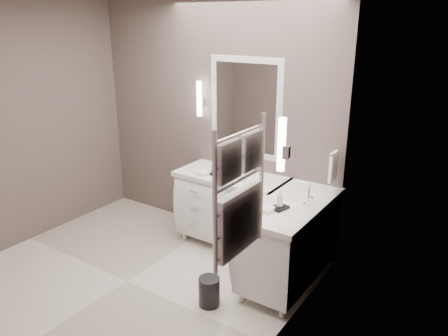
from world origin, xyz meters
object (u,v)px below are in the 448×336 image
Objects in this scene: towel_ladder at (239,199)px; waste_bin at (209,291)px; vanity_right at (290,237)px; vanity_back at (232,205)px.

waste_bin is at bearing 139.41° from towel_ladder.
vanity_right is at bearing 99.84° from towel_ladder.
towel_ladder is at bearing -55.90° from vanity_back.
towel_ladder is (1.10, -1.63, 0.91)m from vanity_back.
towel_ladder is (0.23, -1.30, 0.91)m from vanity_right.
vanity_back reaches higher than waste_bin.
towel_ladder reaches higher than vanity_right.
vanity_right reaches higher than waste_bin.
vanity_back is 4.54× the size of waste_bin.
vanity_right is at bearing 60.22° from waste_bin.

